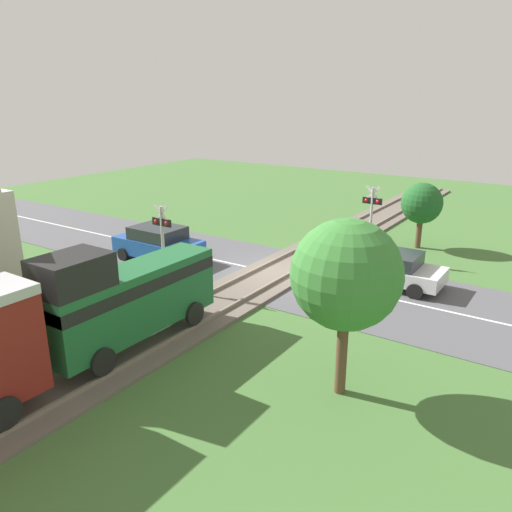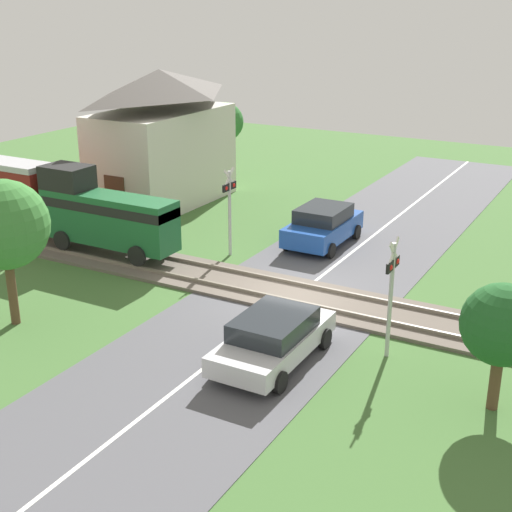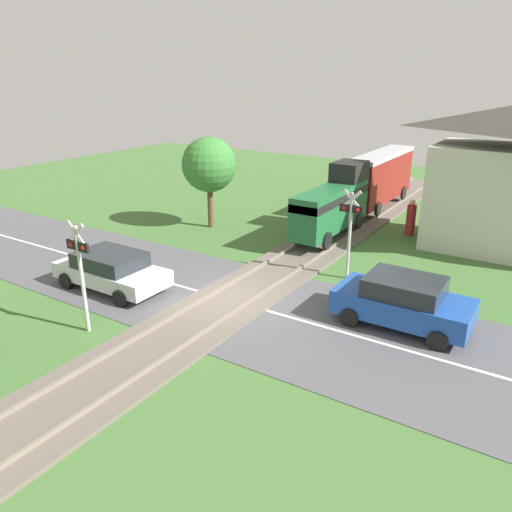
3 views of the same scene
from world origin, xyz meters
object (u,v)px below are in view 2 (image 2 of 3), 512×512
Objects in this scene: crossing_signal_west_approach at (391,283)px; pedestrian_by_station at (103,209)px; station_building at (162,140)px; car_near_crossing at (273,337)px; car_far_side at (323,225)px; crossing_signal_east_approach at (229,201)px; train at (34,198)px.

pedestrian_by_station is at bearing 69.90° from crossing_signal_west_approach.
car_near_crossing is at bearing -133.89° from station_building.
car_far_side is 4.17m from crossing_signal_east_approach.
pedestrian_by_station is at bearing -18.62° from train.
pedestrian_by_station is at bearing 59.27° from car_near_crossing.
crossing_signal_west_approach is 1.00× the size of crossing_signal_east_approach.
train is 1.67× the size of station_building.
train is 13.96m from car_near_crossing.
station_building reaches higher than car_far_side.
station_building is 4.43× the size of pedestrian_by_station.
pedestrian_by_station is (2.93, -0.99, -1.06)m from train.
car_near_crossing is 0.55× the size of station_building.
train is 3.77× the size of crossing_signal_east_approach.
crossing_signal_east_approach is (6.85, 5.52, 1.46)m from car_near_crossing.
car_near_crossing is 3.53m from crossing_signal_west_approach.
crossing_signal_east_approach is (-2.92, 2.64, 1.37)m from car_far_side.
train is at bearing 81.00° from crossing_signal_west_approach.
station_building reaches higher than pedestrian_by_station.
car_far_side is 9.83m from station_building.
crossing_signal_west_approach reaches higher than car_far_side.
pedestrian_by_station is (-4.50, -0.01, -2.30)m from station_building.
crossing_signal_west_approach is at bearing -99.00° from train.
car_far_side is 1.18× the size of crossing_signal_east_approach.
crossing_signal_west_approach is 17.91m from station_building.
station_building is 5.05m from pedestrian_by_station.
pedestrian_by_station reaches higher than car_far_side.
station_building is (4.91, 6.72, 0.91)m from crossing_signal_east_approach.
car_near_crossing is 2.45× the size of pedestrian_by_station.
car_near_crossing is 8.92m from crossing_signal_east_approach.
car_far_side is 1.18× the size of crossing_signal_west_approach.
car_far_side is 9.68m from pedestrian_by_station.
station_building reaches higher than crossing_signal_east_approach.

